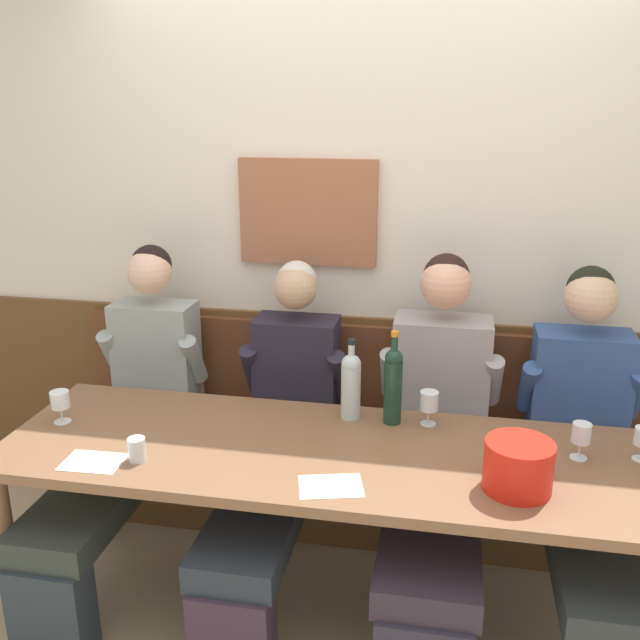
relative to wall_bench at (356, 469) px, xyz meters
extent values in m
cube|color=silver|center=(0.00, 0.26, 1.12)|extent=(6.80, 0.08, 2.80)
cube|color=#9A5F42|center=(-0.27, 0.20, 1.18)|extent=(0.64, 0.04, 0.48)
cube|color=brown|center=(0.00, 0.21, 0.20)|extent=(6.80, 0.03, 0.97)
cube|color=brown|center=(0.00, -0.02, -0.06)|extent=(2.77, 0.42, 0.44)
cube|color=brown|center=(0.00, -0.02, 0.18)|extent=(2.71, 0.39, 0.05)
cube|color=brown|center=(0.00, 0.17, 0.43)|extent=(2.77, 0.04, 0.45)
cube|color=brown|center=(0.00, -0.66, 0.44)|extent=(2.47, 0.77, 0.04)
cylinder|color=brown|center=(-1.16, -0.98, 0.07)|extent=(0.07, 0.07, 0.70)
cylinder|color=brown|center=(-1.16, -0.35, 0.07)|extent=(0.07, 0.07, 0.70)
cylinder|color=brown|center=(1.16, -0.35, 0.07)|extent=(0.07, 0.07, 0.70)
cube|color=#273037|center=(-0.96, -1.05, -0.09)|extent=(0.29, 0.14, 0.38)
cube|color=#2C342F|center=(-0.96, -0.58, 0.15)|extent=(0.32, 1.04, 0.11)
cube|color=#919C97|center=(-0.96, -0.02, 0.49)|extent=(0.38, 0.21, 0.56)
sphere|color=beige|center=(-0.96, -0.03, 0.92)|extent=(0.20, 0.20, 0.20)
sphere|color=black|center=(-0.96, 0.00, 0.95)|extent=(0.19, 0.19, 0.19)
cylinder|color=#919C97|center=(-1.17, -0.06, 0.52)|extent=(0.08, 0.20, 0.27)
cylinder|color=#919C97|center=(-0.76, -0.06, 0.52)|extent=(0.08, 0.20, 0.27)
cube|color=#362636|center=(-0.28, -1.05, -0.09)|extent=(0.28, 0.14, 0.38)
cube|color=#252C35|center=(-0.28, -0.58, 0.15)|extent=(0.31, 1.04, 0.11)
cube|color=#25202E|center=(-0.28, -0.02, 0.47)|extent=(0.37, 0.21, 0.53)
sphere|color=tan|center=(-0.28, -0.03, 0.89)|extent=(0.19, 0.19, 0.19)
sphere|color=beige|center=(-0.28, 0.00, 0.91)|extent=(0.18, 0.18, 0.18)
cylinder|color=#25202E|center=(-0.48, -0.06, 0.50)|extent=(0.08, 0.20, 0.27)
cylinder|color=#25202E|center=(-0.08, -0.06, 0.50)|extent=(0.08, 0.20, 0.27)
cube|color=#2F2631|center=(0.37, -0.58, 0.15)|extent=(0.35, 1.04, 0.11)
cube|color=gray|center=(0.37, -0.02, 0.49)|extent=(0.42, 0.23, 0.57)
sphere|color=#E2A788|center=(0.37, -0.03, 0.93)|extent=(0.21, 0.21, 0.21)
sphere|color=black|center=(0.37, 0.00, 0.96)|extent=(0.20, 0.20, 0.20)
cylinder|color=gray|center=(0.15, -0.06, 0.53)|extent=(0.08, 0.20, 0.27)
cylinder|color=gray|center=(0.59, -0.06, 0.53)|extent=(0.08, 0.20, 0.27)
cube|color=#293131|center=(0.95, -0.58, 0.15)|extent=(0.33, 1.04, 0.11)
cube|color=#304C83|center=(0.95, -0.02, 0.48)|extent=(0.40, 0.21, 0.54)
sphere|color=#D6AE8A|center=(0.95, -0.03, 0.91)|extent=(0.21, 0.21, 0.21)
sphere|color=black|center=(0.95, 0.00, 0.93)|extent=(0.19, 0.19, 0.19)
cylinder|color=#304C83|center=(0.74, -0.06, 0.51)|extent=(0.08, 0.20, 0.27)
cylinder|color=#304C83|center=(1.16, -0.06, 0.51)|extent=(0.08, 0.20, 0.27)
cylinder|color=red|center=(0.64, -0.81, 0.54)|extent=(0.22, 0.22, 0.17)
cylinder|color=#B5C5C0|center=(0.02, -0.39, 0.56)|extent=(0.08, 0.08, 0.22)
sphere|color=#B5C5C0|center=(0.02, -0.39, 0.69)|extent=(0.08, 0.08, 0.08)
cylinder|color=#B5C5C0|center=(0.02, -0.39, 0.73)|extent=(0.03, 0.03, 0.07)
cylinder|color=black|center=(0.02, -0.39, 0.78)|extent=(0.03, 0.03, 0.02)
cylinder|color=#173626|center=(0.19, -0.40, 0.59)|extent=(0.07, 0.07, 0.26)
sphere|color=#173626|center=(0.19, -0.40, 0.73)|extent=(0.07, 0.07, 0.07)
cylinder|color=#173626|center=(0.19, -0.40, 0.78)|extent=(0.03, 0.03, 0.08)
cylinder|color=orange|center=(0.19, -0.40, 0.83)|extent=(0.03, 0.03, 0.02)
cylinder|color=silver|center=(0.87, -0.56, 0.46)|extent=(0.06, 0.06, 0.00)
cylinder|color=silver|center=(0.87, -0.56, 0.49)|extent=(0.01, 0.01, 0.06)
cylinder|color=silver|center=(0.87, -0.56, 0.56)|extent=(0.07, 0.07, 0.07)
cylinder|color=#E6D37C|center=(0.87, -0.56, 0.53)|extent=(0.06, 0.06, 0.02)
cylinder|color=silver|center=(-1.09, -0.64, 0.46)|extent=(0.07, 0.07, 0.00)
cylinder|color=silver|center=(-1.09, -0.64, 0.49)|extent=(0.01, 0.01, 0.06)
cylinder|color=silver|center=(-1.09, -0.64, 0.55)|extent=(0.07, 0.07, 0.07)
cylinder|color=#F4D77F|center=(-1.09, -0.64, 0.53)|extent=(0.07, 0.07, 0.01)
cylinder|color=silver|center=(0.33, -0.39, 0.46)|extent=(0.06, 0.06, 0.00)
cylinder|color=silver|center=(0.33, -0.39, 0.49)|extent=(0.01, 0.01, 0.06)
cylinder|color=silver|center=(0.33, -0.39, 0.56)|extent=(0.07, 0.07, 0.08)
cylinder|color=silver|center=(1.09, -0.53, 0.46)|extent=(0.06, 0.06, 0.00)
cylinder|color=silver|center=(-0.67, -0.87, 0.50)|extent=(0.06, 0.06, 0.09)
cube|color=white|center=(0.04, -0.91, 0.46)|extent=(0.24, 0.20, 0.00)
cube|color=white|center=(-0.81, -0.91, 0.46)|extent=(0.22, 0.16, 0.00)
camera|label=1|loc=(0.38, -2.90, 1.68)|focal=38.92mm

